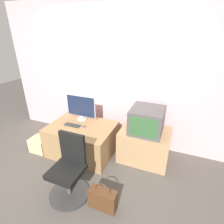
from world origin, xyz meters
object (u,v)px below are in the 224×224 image
object	(u,v)px
keyboard	(72,125)
office_chair	(69,172)
main_monitor	(81,108)
cardboard_box_lower	(40,144)
crt_tv	(147,120)
mouse	(84,126)
handbag	(103,199)

from	to	relation	value
keyboard	office_chair	distance (m)	0.95
main_monitor	cardboard_box_lower	xyz separation A→B (m)	(-0.65, -0.48, -0.66)
cardboard_box_lower	crt_tv	bearing A→B (deg)	15.10
office_chair	cardboard_box_lower	bearing A→B (deg)	151.32
mouse	crt_tv	distance (m)	1.07
crt_tv	handbag	xyz separation A→B (m)	(-0.27, -1.14, -0.61)
handbag	mouse	bearing A→B (deg)	130.61
office_chair	cardboard_box_lower	distance (m)	1.25
keyboard	office_chair	size ratio (longest dim) A/B	0.34
main_monitor	cardboard_box_lower	bearing A→B (deg)	-143.29
main_monitor	handbag	xyz separation A→B (m)	(0.94, -1.13, -0.65)
mouse	office_chair	bearing A→B (deg)	-73.43
main_monitor	keyboard	xyz separation A→B (m)	(-0.03, -0.27, -0.23)
office_chair	cardboard_box_lower	size ratio (longest dim) A/B	2.69
keyboard	cardboard_box_lower	distance (m)	0.78
office_chair	main_monitor	bearing A→B (deg)	111.85
main_monitor	office_chair	distance (m)	1.24
crt_tv	mouse	bearing A→B (deg)	-165.81
mouse	crt_tv	size ratio (longest dim) A/B	0.13
main_monitor	mouse	distance (m)	0.38
keyboard	cardboard_box_lower	world-z (taller)	keyboard
office_chair	crt_tv	bearing A→B (deg)	54.54
keyboard	crt_tv	world-z (taller)	crt_tv
cardboard_box_lower	handbag	world-z (taller)	handbag
main_monitor	cardboard_box_lower	world-z (taller)	main_monitor
keyboard	office_chair	world-z (taller)	office_chair
keyboard	main_monitor	bearing A→B (deg)	83.44
crt_tv	cardboard_box_lower	size ratio (longest dim) A/B	1.62
crt_tv	office_chair	xyz separation A→B (m)	(-0.78, -1.09, -0.40)
cardboard_box_lower	office_chair	bearing A→B (deg)	-28.68
mouse	cardboard_box_lower	size ratio (longest dim) A/B	0.20
office_chair	handbag	world-z (taller)	office_chair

